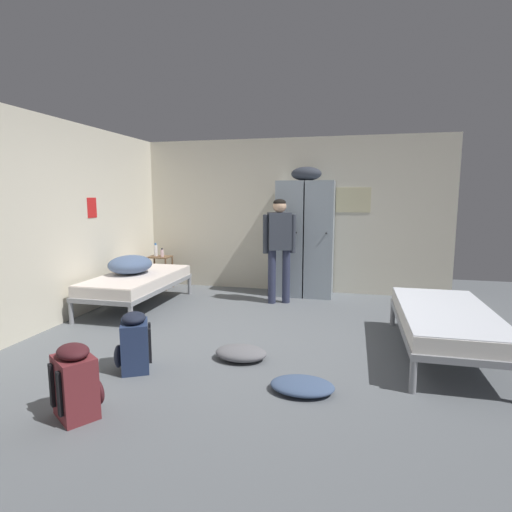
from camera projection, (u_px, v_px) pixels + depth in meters
The scene contains 14 objects.
ground_plane at pixel (250, 346), 4.41m from camera, with size 8.78×8.78×0.00m, color slate.
room_backdrop at pixel (184, 219), 5.82m from camera, with size 5.19×5.55×2.57m.
locker_bank at pixel (305, 236), 6.57m from camera, with size 0.90×0.55×2.07m.
shelf_unit at pixel (160, 269), 7.15m from camera, with size 0.38×0.30×0.57m.
bed_right at pixel (446, 319), 4.10m from camera, with size 0.90×1.90×0.49m.
bed_left_rear at pixel (137, 282), 5.92m from camera, with size 0.90×1.90×0.49m.
bedding_heap at pixel (130, 265), 5.94m from camera, with size 0.60×0.69×0.27m.
person_traveler at pixel (279, 241), 6.08m from camera, with size 0.47×0.30×1.57m.
water_bottle at pixel (156, 250), 7.14m from camera, with size 0.06×0.06×0.23m.
lotion_bottle at pixel (162, 253), 7.05m from camera, with size 0.05×0.05×0.15m.
backpack_maroon at pixel (77, 382), 2.98m from camera, with size 0.41×0.41×0.55m.
backpack_navy at pixel (134, 343), 3.78m from camera, with size 0.41×0.40×0.55m.
clothes_pile_grey at pixel (241, 353), 4.05m from camera, with size 0.52×0.37×0.13m.
clothes_pile_denim at pixel (302, 386), 3.38m from camera, with size 0.54×0.38×0.10m.
Camera 1 is at (1.04, -4.09, 1.61)m, focal length 28.60 mm.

